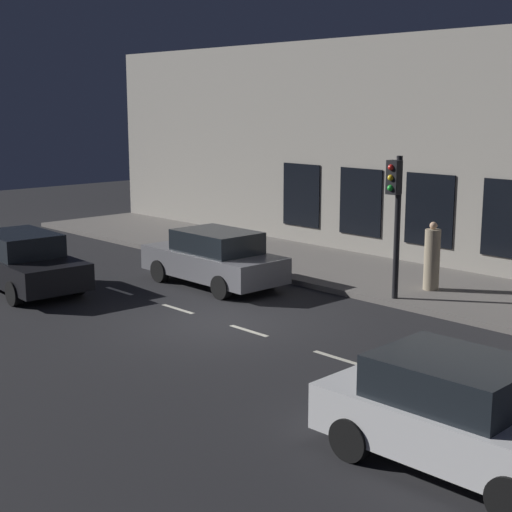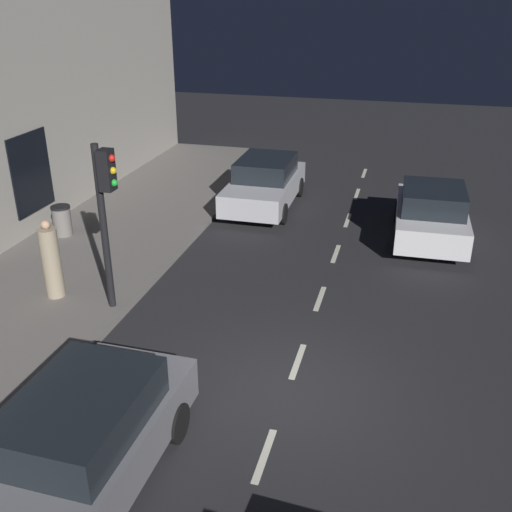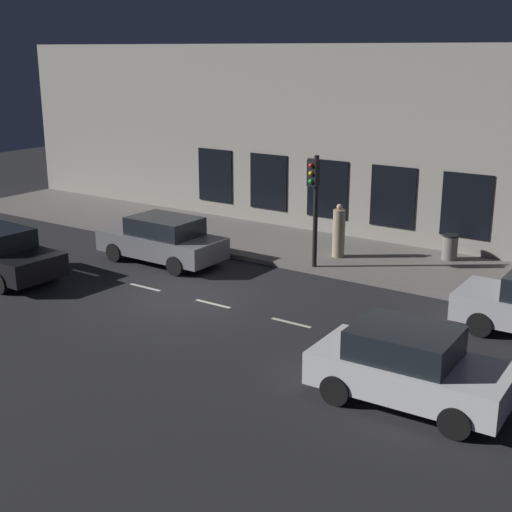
{
  "view_description": "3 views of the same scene",
  "coord_description": "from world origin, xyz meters",
  "px_view_note": "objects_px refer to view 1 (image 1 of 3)",
  "views": [
    {
      "loc": [
        -11.39,
        -13.19,
        5.04
      ],
      "look_at": [
        0.77,
        -0.43,
        1.54
      ],
      "focal_mm": 53.96,
      "sensor_mm": 36.0,
      "label": 1
    },
    {
      "loc": [
        -1.69,
        8.39,
        6.59
      ],
      "look_at": [
        1.36,
        -2.97,
        1.2
      ],
      "focal_mm": 41.49,
      "sensor_mm": 36.0,
      "label": 2
    },
    {
      "loc": [
        -15.07,
        -12.69,
        6.97
      ],
      "look_at": [
        0.81,
        -1.93,
        1.37
      ],
      "focal_mm": 50.0,
      "sensor_mm": 36.0,
      "label": 3
    }
  ],
  "objects_px": {
    "traffic_light": "(395,204)",
    "parked_car_0": "(22,262)",
    "parked_car_1": "(458,414)",
    "parked_car_2": "(214,258)",
    "pedestrian_0": "(432,259)"
  },
  "relations": [
    {
      "from": "parked_car_0",
      "to": "parked_car_1",
      "type": "height_order",
      "value": "same"
    },
    {
      "from": "parked_car_0",
      "to": "traffic_light",
      "type": "bearing_deg",
      "value": 130.63
    },
    {
      "from": "parked_car_0",
      "to": "parked_car_1",
      "type": "bearing_deg",
      "value": 91.03
    },
    {
      "from": "traffic_light",
      "to": "parked_car_2",
      "type": "height_order",
      "value": "traffic_light"
    },
    {
      "from": "traffic_light",
      "to": "pedestrian_0",
      "type": "xyz_separation_m",
      "value": [
        1.57,
        -0.1,
        -1.6
      ]
    },
    {
      "from": "parked_car_2",
      "to": "parked_car_1",
      "type": "bearing_deg",
      "value": -112.84
    },
    {
      "from": "parked_car_1",
      "to": "pedestrian_0",
      "type": "distance_m",
      "value": 10.12
    },
    {
      "from": "traffic_light",
      "to": "parked_car_0",
      "type": "height_order",
      "value": "traffic_light"
    },
    {
      "from": "parked_car_2",
      "to": "traffic_light",
      "type": "bearing_deg",
      "value": -67.12
    },
    {
      "from": "parked_car_2",
      "to": "pedestrian_0",
      "type": "height_order",
      "value": "pedestrian_0"
    },
    {
      "from": "parked_car_1",
      "to": "parked_car_2",
      "type": "bearing_deg",
      "value": -115.27
    },
    {
      "from": "traffic_light",
      "to": "parked_car_1",
      "type": "bearing_deg",
      "value": -137.79
    },
    {
      "from": "parked_car_1",
      "to": "parked_car_2",
      "type": "xyz_separation_m",
      "value": [
        4.72,
        10.75,
        0.0
      ]
    },
    {
      "from": "parked_car_0",
      "to": "pedestrian_0",
      "type": "xyz_separation_m",
      "value": [
        7.63,
        -8.07,
        0.2
      ]
    },
    {
      "from": "parked_car_1",
      "to": "traffic_light",
      "type": "bearing_deg",
      "value": -139.36
    }
  ]
}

